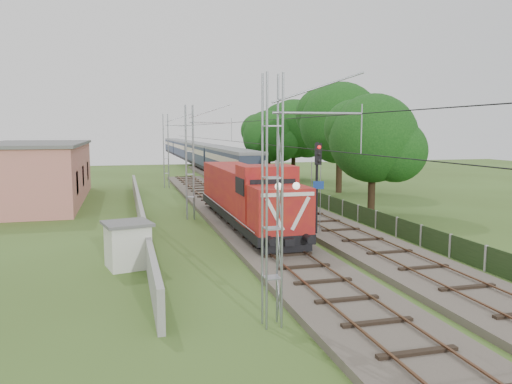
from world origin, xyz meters
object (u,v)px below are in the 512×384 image
object	(u,v)px
coach_rake	(193,151)
locomotive	(246,195)
signal_post	(318,173)
relay_hut	(128,245)

from	to	relation	value
coach_rake	locomotive	bearing A→B (deg)	-94.63
signal_post	coach_rake	bearing A→B (deg)	88.49
signal_post	relay_hut	size ratio (longest dim) A/B	2.27
locomotive	signal_post	bearing A→B (deg)	-49.22
coach_rake	signal_post	size ratio (longest dim) A/B	15.92
locomotive	coach_rake	xyz separation A→B (m)	(5.00, 61.78, 0.28)
relay_hut	locomotive	bearing A→B (deg)	44.71
coach_rake	relay_hut	bearing A→B (deg)	-100.17
coach_rake	signal_post	xyz separation A→B (m)	(-1.72, -65.57, 1.36)
coach_rake	relay_hut	distance (m)	70.22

